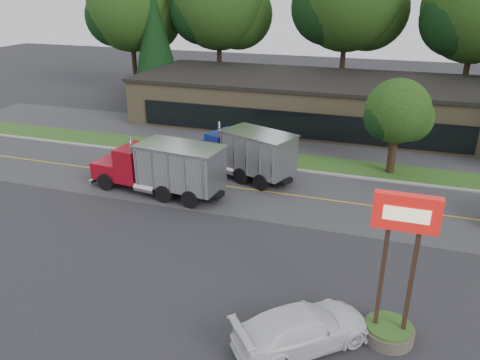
% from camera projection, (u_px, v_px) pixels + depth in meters
% --- Properties ---
extents(ground, '(140.00, 140.00, 0.00)m').
position_uv_depth(ground, '(166.00, 257.00, 22.91)').
color(ground, '#3A3A40').
rests_on(ground, ground).
extents(road, '(60.00, 8.00, 0.02)m').
position_uv_depth(road, '(228.00, 187.00, 30.77)').
color(road, '#4F4F53').
rests_on(road, ground).
extents(center_line, '(60.00, 0.12, 0.01)m').
position_uv_depth(center_line, '(228.00, 187.00, 30.77)').
color(center_line, gold).
rests_on(center_line, ground).
extents(curb, '(60.00, 0.30, 0.12)m').
position_uv_depth(curb, '(248.00, 165.00, 34.45)').
color(curb, '#9E9E99').
rests_on(curb, ground).
extents(grass_verge, '(60.00, 3.40, 0.03)m').
position_uv_depth(grass_verge, '(255.00, 157.00, 36.02)').
color(grass_verge, '#2B521C').
rests_on(grass_verge, ground).
extents(far_parking, '(60.00, 7.00, 0.02)m').
position_uv_depth(far_parking, '(271.00, 138.00, 40.39)').
color(far_parking, '#4F4F53').
rests_on(far_parking, ground).
extents(strip_mall, '(32.00, 12.00, 4.00)m').
position_uv_depth(strip_mall, '(308.00, 102.00, 44.28)').
color(strip_mall, '#8C7856').
rests_on(strip_mall, ground).
extents(bilo_sign, '(2.20, 1.90, 5.95)m').
position_uv_depth(bilo_sign, '(394.00, 293.00, 16.88)').
color(bilo_sign, '#6B6054').
rests_on(bilo_sign, ground).
extents(tree_far_a, '(10.19, 9.59, 14.54)m').
position_uv_depth(tree_far_a, '(132.00, 13.00, 53.15)').
color(tree_far_a, '#382619').
rests_on(tree_far_a, ground).
extents(tree_far_b, '(10.84, 10.20, 15.46)m').
position_uv_depth(tree_far_b, '(220.00, 8.00, 51.77)').
color(tree_far_b, '#382619').
rests_on(tree_far_b, ground).
extents(tree_far_c, '(11.70, 11.01, 16.68)m').
position_uv_depth(tree_far_c, '(349.00, 1.00, 47.40)').
color(tree_far_c, '#382619').
rests_on(tree_far_c, ground).
extents(tree_far_d, '(10.74, 10.11, 15.33)m').
position_uv_depth(tree_far_d, '(479.00, 13.00, 43.37)').
color(tree_far_d, '#382619').
rests_on(tree_far_d, ground).
extents(evergreen_left, '(5.48, 5.48, 12.46)m').
position_uv_depth(evergreen_left, '(155.00, 38.00, 51.12)').
color(evergreen_left, '#382619').
rests_on(evergreen_left, ground).
extents(tree_verge, '(4.65, 4.38, 6.63)m').
position_uv_depth(tree_verge, '(398.00, 114.00, 31.50)').
color(tree_verge, '#382619').
rests_on(tree_verge, ground).
extents(dump_truck_red, '(9.05, 3.50, 3.36)m').
position_uv_depth(dump_truck_red, '(164.00, 167.00, 29.12)').
color(dump_truck_red, black).
rests_on(dump_truck_red, ground).
extents(dump_truck_blue, '(8.31, 5.26, 3.36)m').
position_uv_depth(dump_truck_blue, '(246.00, 152.00, 31.70)').
color(dump_truck_blue, black).
rests_on(dump_truck_blue, ground).
extents(rally_car, '(5.38, 5.07, 1.53)m').
position_uv_depth(rally_car, '(303.00, 328.00, 17.05)').
color(rally_car, white).
rests_on(rally_car, ground).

